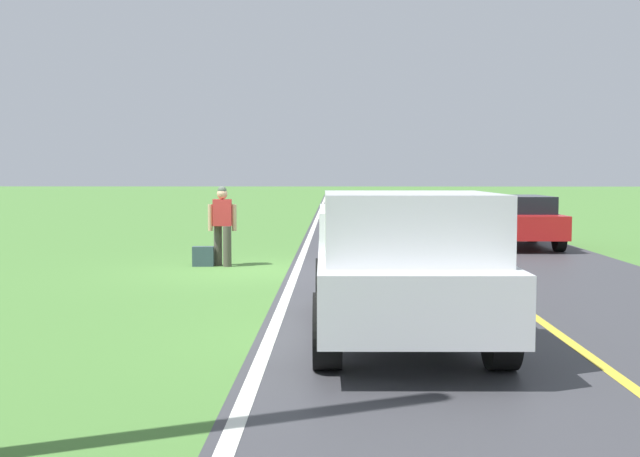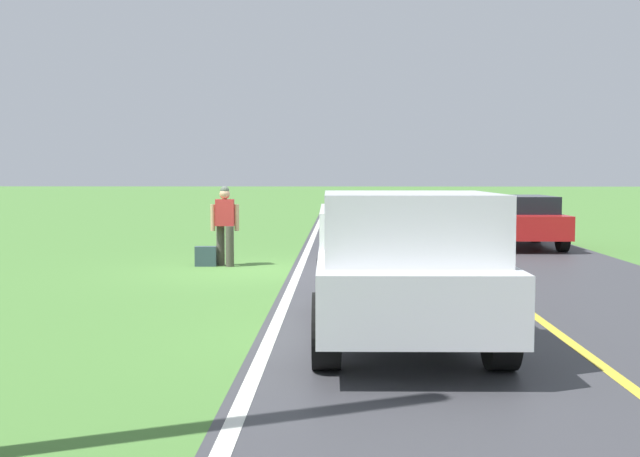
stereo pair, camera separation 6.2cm
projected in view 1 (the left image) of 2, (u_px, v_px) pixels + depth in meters
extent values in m
plane|color=#4C7F38|center=(256.00, 271.00, 16.44)|extent=(200.00, 200.00, 0.00)
cube|color=#3D3D42|center=(471.00, 271.00, 16.35)|extent=(7.62, 120.00, 0.00)
cube|color=silver|center=(296.00, 271.00, 16.42)|extent=(0.16, 117.60, 0.00)
cube|color=gold|center=(471.00, 271.00, 16.35)|extent=(0.14, 117.60, 0.00)
cylinder|color=#4C473D|center=(227.00, 246.00, 17.14)|extent=(0.18, 0.18, 0.88)
cylinder|color=#4C473D|center=(218.00, 245.00, 17.37)|extent=(0.18, 0.18, 0.88)
cube|color=red|center=(222.00, 213.00, 17.20)|extent=(0.42, 0.29, 0.58)
sphere|color=tan|center=(222.00, 194.00, 17.17)|extent=(0.23, 0.23, 0.23)
sphere|color=#4C564C|center=(222.00, 191.00, 17.17)|extent=(0.20, 0.20, 0.20)
cube|color=#591E19|center=(223.00, 211.00, 17.40)|extent=(0.33, 0.22, 0.44)
cylinder|color=tan|center=(234.00, 218.00, 17.20)|extent=(0.10, 0.10, 0.58)
cylinder|color=tan|center=(210.00, 218.00, 17.18)|extent=(0.10, 0.10, 0.58)
cube|color=#384C56|center=(203.00, 256.00, 17.20)|extent=(0.47, 0.23, 0.43)
cube|color=silver|center=(398.00, 276.00, 9.90)|extent=(2.08, 5.43, 0.70)
cube|color=silver|center=(409.00, 225.00, 8.66)|extent=(1.87, 2.19, 0.72)
cube|color=black|center=(409.00, 219.00, 8.66)|extent=(1.70, 1.32, 0.43)
cube|color=silver|center=(459.00, 224.00, 10.93)|extent=(0.15, 3.03, 0.45)
cube|color=silver|center=(323.00, 224.00, 10.94)|extent=(0.15, 3.03, 0.45)
cube|color=silver|center=(383.00, 218.00, 12.45)|extent=(1.84, 0.13, 0.45)
cylinder|color=black|center=(501.00, 331.00, 8.18)|extent=(0.31, 0.80, 0.80)
cylinder|color=black|center=(327.00, 331.00, 8.18)|extent=(0.31, 0.80, 0.80)
cylinder|color=black|center=(450.00, 286.00, 11.47)|extent=(0.31, 0.80, 0.80)
cylinder|color=black|center=(326.00, 286.00, 11.47)|extent=(0.31, 0.80, 0.80)
cube|color=red|center=(514.00, 223.00, 21.81)|extent=(1.85, 4.40, 0.62)
cube|color=black|center=(516.00, 204.00, 21.57)|extent=(1.63, 2.38, 0.46)
cylinder|color=black|center=(475.00, 231.00, 23.24)|extent=(0.24, 0.66, 0.66)
cylinder|color=black|center=(532.00, 231.00, 23.21)|extent=(0.24, 0.66, 0.66)
cylinder|color=black|center=(494.00, 239.00, 20.45)|extent=(0.24, 0.66, 0.66)
cylinder|color=black|center=(559.00, 239.00, 20.42)|extent=(0.24, 0.66, 0.66)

